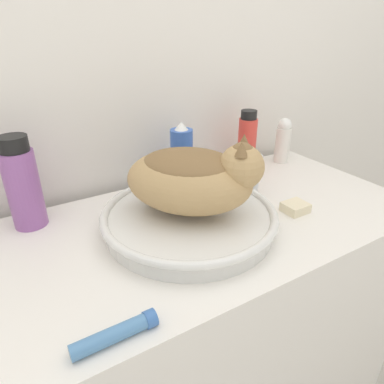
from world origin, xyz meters
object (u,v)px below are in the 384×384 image
object	(u,v)px
cream_tube	(117,334)
spray_bottle_trigger	(182,158)
soap_bar	(295,207)
mouthwash_bottle	(23,185)
cat	(194,177)
deodorant_stick	(283,140)
faucet	(250,173)
shampoo_bottle_tall	(247,143)

from	to	relation	value
cream_tube	spray_bottle_trigger	bearing A→B (deg)	50.19
soap_bar	mouthwash_bottle	bearing A→B (deg)	154.43
spray_bottle_trigger	cream_tube	bearing A→B (deg)	-129.81
cat	cream_tube	world-z (taller)	cat
cream_tube	soap_bar	world-z (taller)	cream_tube
mouthwash_bottle	deodorant_stick	bearing A→B (deg)	0.00
cat	faucet	size ratio (longest dim) A/B	2.78
shampoo_bottle_tall	spray_bottle_trigger	size ratio (longest dim) A/B	1.02
cat	mouthwash_bottle	distance (m)	0.40
faucet	spray_bottle_trigger	distance (m)	0.20
faucet	deodorant_stick	xyz separation A→B (m)	(0.28, 0.16, 0.00)
cat	spray_bottle_trigger	bearing A→B (deg)	111.16
faucet	mouthwash_bottle	xyz separation A→B (m)	(-0.55, 0.16, 0.03)
mouthwash_bottle	soap_bar	size ratio (longest dim) A/B	3.62
cat	shampoo_bottle_tall	distance (m)	0.40
spray_bottle_trigger	soap_bar	xyz separation A→B (m)	(0.18, -0.29, -0.08)
cat	soap_bar	distance (m)	0.30
faucet	deodorant_stick	distance (m)	0.32
deodorant_stick	soap_bar	bearing A→B (deg)	-128.34
mouthwash_bottle	spray_bottle_trigger	xyz separation A→B (m)	(0.42, 0.00, -0.02)
spray_bottle_trigger	soap_bar	bearing A→B (deg)	-58.40
shampoo_bottle_tall	soap_bar	world-z (taller)	shampoo_bottle_tall
faucet	mouthwash_bottle	bearing A→B (deg)	-30.34
mouthwash_bottle	deodorant_stick	xyz separation A→B (m)	(0.83, 0.00, -0.03)
cat	cream_tube	bearing A→B (deg)	-97.44
cat	mouthwash_bottle	bearing A→B (deg)	-169.85
deodorant_stick	soap_bar	world-z (taller)	deodorant_stick
shampoo_bottle_tall	soap_bar	size ratio (longest dim) A/B	3.26
mouthwash_bottle	cream_tube	size ratio (longest dim) A/B	1.63
spray_bottle_trigger	deodorant_stick	bearing A→B (deg)	0.00
spray_bottle_trigger	shampoo_bottle_tall	bearing A→B (deg)	0.00
spray_bottle_trigger	faucet	bearing A→B (deg)	-50.71
faucet	cream_tube	size ratio (longest dim) A/B	0.95
cat	soap_bar	world-z (taller)	cat
soap_bar	spray_bottle_trigger	bearing A→B (deg)	121.60
deodorant_stick	cream_tube	size ratio (longest dim) A/B	1.13
mouthwash_bottle	shampoo_bottle_tall	world-z (taller)	mouthwash_bottle
deodorant_stick	faucet	bearing A→B (deg)	-150.66
shampoo_bottle_tall	soap_bar	distance (m)	0.31
shampoo_bottle_tall	cat	bearing A→B (deg)	-146.56
spray_bottle_trigger	mouthwash_bottle	bearing A→B (deg)	-180.00
faucet	spray_bottle_trigger	bearing A→B (deg)	-65.28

